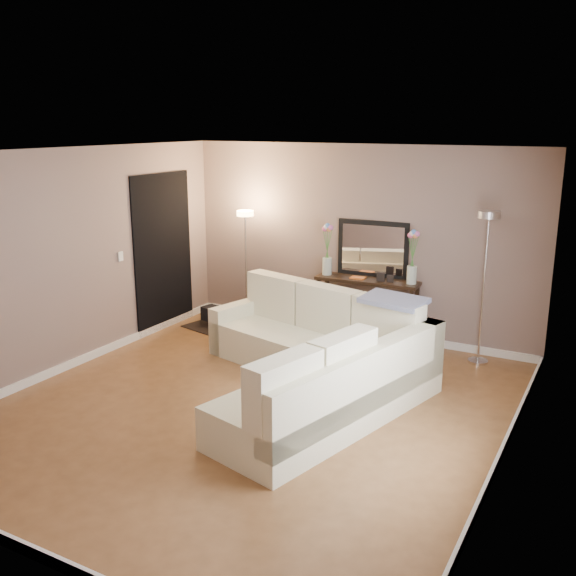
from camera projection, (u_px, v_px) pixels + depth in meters
The scene contains 23 objects.
floor at pixel (251, 408), 6.67m from camera, with size 5.00×5.50×0.01m, color brown.
ceiling at pixel (247, 152), 6.01m from camera, with size 5.00×5.50×0.01m, color white.
wall_back at pixel (357, 242), 8.68m from camera, with size 5.00×0.02×2.60m, color gray.
wall_front at pixel (15, 384), 3.99m from camera, with size 5.00×0.02×2.60m, color gray.
wall_left at pixel (67, 261), 7.50m from camera, with size 0.02×5.50×2.60m, color gray.
wall_right at pixel (513, 324), 5.18m from camera, with size 0.02×5.50×2.60m, color gray.
baseboard_back at pixel (354, 330), 8.98m from camera, with size 5.00×0.03×0.10m, color white.
baseboard_front at pixel (38, 554), 4.33m from camera, with size 5.00×0.03×0.10m, color white.
baseboard_left at pixel (78, 361), 7.80m from camera, with size 0.03×5.50×0.10m, color white.
baseboard_right at pixel (497, 462), 5.51m from camera, with size 0.03×5.50×0.10m, color white.
doorway at pixel (163, 252), 8.98m from camera, with size 0.02×1.20×2.20m, color black.
switch_plate at pixel (120, 256), 8.23m from camera, with size 0.02×0.08×0.12m, color white.
sectional_sofa at pixel (318, 359), 7.01m from camera, with size 2.94×3.27×0.98m.
throw_blanket at pixel (394, 300), 7.02m from camera, with size 0.71×0.41×0.05m, color slate.
console_table at pixel (361, 305), 8.64m from camera, with size 1.40×0.45×0.85m.
leaning_mirror at pixel (373, 249), 8.57m from camera, with size 0.98×0.10×0.77m.
table_decor at pixel (367, 279), 8.47m from camera, with size 0.59×0.14×0.14m.
flower_vase_left at pixel (327, 254), 8.68m from camera, with size 0.16×0.13×0.73m.
flower_vase_right at pixel (412, 262), 8.19m from camera, with size 0.16×0.13×0.73m.
floor_lamp_lit at pixel (246, 245), 9.09m from camera, with size 0.28×0.28×1.67m.
floor_lamp_unlit at pixel (486, 257), 7.57m from camera, with size 0.33×0.33×1.87m.
charcoal_rug at pixel (227, 327), 9.22m from camera, with size 1.09×0.82×0.01m, color black.
black_bag at pixel (213, 314), 9.22m from camera, with size 0.31×0.22×0.20m, color black.
Camera 1 is at (3.27, -5.21, 2.89)m, focal length 40.00 mm.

